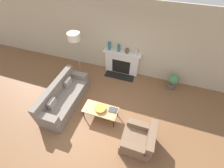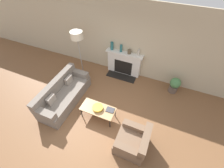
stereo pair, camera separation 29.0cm
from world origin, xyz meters
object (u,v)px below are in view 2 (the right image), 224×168
Objects in this scene: mantel_vase_center_left at (121,48)px; mantel_vase_center_right at (129,52)px; potted_plant at (175,85)px; mantel_vase_left at (112,46)px; coffee_table at (98,109)px; book at (110,110)px; floor_lamp at (77,38)px; fireplace at (124,64)px; mantel_vase_right at (139,53)px; armchair_near at (133,142)px; bowl at (98,108)px; couch at (64,95)px.

mantel_vase_center_right is (0.34, 0.00, -0.07)m from mantel_vase_center_left.
mantel_vase_left is at bearing 173.94° from potted_plant.
book is at bearing 14.64° from coffee_table.
floor_lamp reaches higher than mantel_vase_center_left.
fireplace is 5.57× the size of book.
potted_plant is at bearing 44.91° from coffee_table.
floor_lamp reaches higher than coffee_table.
mantel_vase_left is (-0.90, 2.26, 0.74)m from book.
mantel_vase_right reaches higher than book.
fireplace reaches higher than potted_plant.
fireplace is 1.72× the size of armchair_near.
bowl is 0.17× the size of floor_lamp.
potted_plant is (2.24, -0.28, -0.82)m from mantel_vase_center_left.
mantel_vase_left is at bearing 180.00° from mantel_vase_right.
mantel_vase_center_right is at bearing -35.35° from couch.
potted_plant is (3.61, 0.47, -1.32)m from floor_lamp.
potted_plant is (1.55, -0.28, -0.80)m from mantel_vase_right.
potted_plant is (0.76, 2.59, 0.05)m from armchair_near.
mantel_vase_center_left is 0.34m from mantel_vase_center_right.
coffee_table is 0.39m from book.
coffee_table is 3.43× the size of mantel_vase_left.
potted_plant reaches higher than coffee_table.
mantel_vase_left is 2.76m from potted_plant.
book is at bearing 15.07° from bowl.
couch is 1.98× the size of coffee_table.
book reaches higher than coffee_table.
couch is 6.78× the size of mantel_vase_left.
mantel_vase_center_right reaches higher than coffee_table.
fireplace is at bearing 25.61° from floor_lamp.
mantel_vase_left is (-0.53, 2.37, 0.70)m from bowl.
mantel_vase_right is at bearing 169.85° from potted_plant.
bowl is at bearing -94.54° from mantel_vase_center_right.
floor_lamp is 7.44× the size of mantel_vase_right.
bowl is at bearing -102.85° from mantel_vase_right.
mantel_vase_right is (2.06, 0.75, -0.52)m from floor_lamp.
mantel_vase_center_right is at bearing -158.37° from armchair_near.
mantel_vase_center_left is (-0.15, 2.37, 0.69)m from bowl.
floor_lamp is at bearing -160.03° from mantel_vase_right.
potted_plant is (2.08, -0.26, -0.15)m from fireplace.
fireplace is 0.63m from mantel_vase_center_right.
mantel_vase_center_right is (0.18, 0.02, 0.61)m from fireplace.
mantel_vase_center_right is (0.19, 2.36, 0.71)m from coffee_table.
couch is at bearing -103.13° from armchair_near.
fireplace is 1.36× the size of coffee_table.
couch is 3.07m from mantel_vase_right.
armchair_near is 3.19m from mantel_vase_center_right.
floor_lamp is at bearing 137.16° from book.
mantel_vase_center_left is (1.37, 0.75, -0.50)m from floor_lamp.
armchair_near reaches higher than book.
armchair_near is 0.79× the size of coffee_table.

